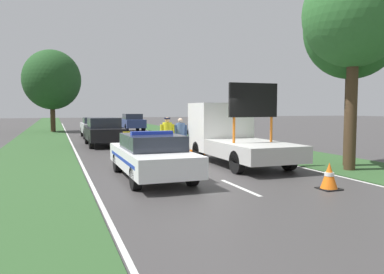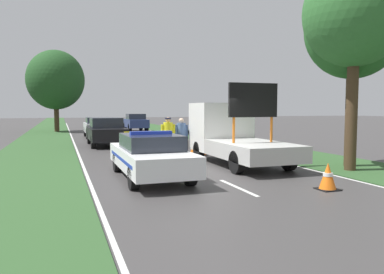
# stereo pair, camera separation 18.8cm
# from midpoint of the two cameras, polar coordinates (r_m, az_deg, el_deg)

# --- Properties ---
(ground_plane) EXTENTS (160.00, 160.00, 0.00)m
(ground_plane) POSITION_cam_midpoint_polar(r_m,az_deg,el_deg) (12.55, 2.42, -5.50)
(ground_plane) COLOR #3D3A3A
(lane_markings) EXTENTS (7.62, 63.08, 0.01)m
(lane_markings) POSITION_cam_midpoint_polar(r_m,az_deg,el_deg) (26.78, -9.42, -0.29)
(lane_markings) COLOR silver
(lane_markings) RESTS_ON ground
(grass_verge_left) EXTENTS (3.58, 120.00, 0.03)m
(grass_verge_left) POSITION_cam_midpoint_polar(r_m,az_deg,el_deg) (31.57, -21.22, 0.19)
(grass_verge_left) COLOR #2D5128
(grass_verge_left) RESTS_ON ground
(grass_verge_right) EXTENTS (3.58, 120.00, 0.03)m
(grass_verge_right) POSITION_cam_midpoint_polar(r_m,az_deg,el_deg) (33.17, -1.33, 0.67)
(grass_verge_right) COLOR #2D5128
(grass_verge_right) RESTS_ON ground
(police_car) EXTENTS (1.83, 4.94, 1.46)m
(police_car) POSITION_cam_midpoint_polar(r_m,az_deg,el_deg) (11.59, -5.93, -2.78)
(police_car) COLOR white
(police_car) RESTS_ON ground
(work_truck) EXTENTS (2.24, 5.65, 3.05)m
(work_truck) POSITION_cam_midpoint_polar(r_m,az_deg,el_deg) (15.02, 6.42, 0.41)
(work_truck) COLOR white
(work_truck) RESTS_ON ground
(road_barrier) EXTENTS (3.31, 0.08, 1.12)m
(road_barrier) POSITION_cam_midpoint_polar(r_m,az_deg,el_deg) (17.23, -4.56, 0.33)
(road_barrier) COLOR black
(road_barrier) RESTS_ON ground
(police_officer) EXTENTS (0.64, 0.41, 1.78)m
(police_officer) POSITION_cam_midpoint_polar(r_m,az_deg,el_deg) (16.24, -3.33, 0.50)
(police_officer) COLOR #191E38
(police_officer) RESTS_ON ground
(pedestrian_civilian) EXTENTS (0.62, 0.40, 1.73)m
(pedestrian_civilian) POSITION_cam_midpoint_polar(r_m,az_deg,el_deg) (16.49, -1.32, 0.42)
(pedestrian_civilian) COLOR brown
(pedestrian_civilian) RESTS_ON ground
(traffic_cone_near_police) EXTENTS (0.42, 0.42, 0.59)m
(traffic_cone_near_police) POSITION_cam_midpoint_polar(r_m,az_deg,el_deg) (14.95, -6.53, -2.81)
(traffic_cone_near_police) COLOR black
(traffic_cone_near_police) RESTS_ON ground
(traffic_cone_centre_front) EXTENTS (0.49, 0.49, 0.67)m
(traffic_cone_centre_front) POSITION_cam_midpoint_polar(r_m,az_deg,el_deg) (15.15, -2.77, -2.53)
(traffic_cone_centre_front) COLOR black
(traffic_cone_centre_front) RESTS_ON ground
(traffic_cone_near_truck) EXTENTS (0.48, 0.48, 0.67)m
(traffic_cone_near_truck) POSITION_cam_midpoint_polar(r_m,az_deg,el_deg) (17.21, 1.81, -1.71)
(traffic_cone_near_truck) COLOR black
(traffic_cone_near_truck) RESTS_ON ground
(traffic_cone_behind_barrier) EXTENTS (0.53, 0.53, 0.72)m
(traffic_cone_behind_barrier) POSITION_cam_midpoint_polar(r_m,az_deg,el_deg) (10.60, 20.47, -5.65)
(traffic_cone_behind_barrier) COLOR black
(traffic_cone_behind_barrier) RESTS_ON ground
(traffic_cone_lane_edge) EXTENTS (0.50, 0.50, 0.69)m
(traffic_cone_lane_edge) POSITION_cam_midpoint_polar(r_m,az_deg,el_deg) (18.21, 0.72, -1.34)
(traffic_cone_lane_edge) COLOR black
(traffic_cone_lane_edge) RESTS_ON ground
(queued_car_sedan_black) EXTENTS (1.91, 4.66, 1.63)m
(queued_car_sedan_black) POSITION_cam_midpoint_polar(r_m,az_deg,el_deg) (22.20, -12.75, 0.87)
(queued_car_sedan_black) COLOR black
(queued_car_sedan_black) RESTS_ON ground
(queued_car_sedan_silver) EXTENTS (1.88, 4.27, 1.50)m
(queued_car_sedan_silver) POSITION_cam_midpoint_polar(r_m,az_deg,el_deg) (28.70, -13.96, 1.54)
(queued_car_sedan_silver) COLOR #B2B2B7
(queued_car_sedan_silver) RESTS_ON ground
(queued_car_hatch_blue) EXTENTS (1.77, 4.16, 1.66)m
(queued_car_hatch_blue) POSITION_cam_midpoint_polar(r_m,az_deg,el_deg) (35.44, -8.45, 2.24)
(queued_car_hatch_blue) COLOR navy
(queued_car_hatch_blue) RESTS_ON ground
(roadside_tree_near_left) EXTENTS (3.43, 3.43, 7.15)m
(roadside_tree_near_left) POSITION_cam_midpoint_polar(r_m,az_deg,el_deg) (14.29, 23.93, 16.73)
(roadside_tree_near_left) COLOR #42301E
(roadside_tree_near_left) RESTS_ON ground
(roadside_tree_near_right) EXTENTS (5.16, 5.16, 7.48)m
(roadside_tree_near_right) POSITION_cam_midpoint_polar(r_m,az_deg,el_deg) (36.82, -19.93, 8.17)
(roadside_tree_near_right) COLOR #42301E
(roadside_tree_near_right) RESTS_ON ground
(roadside_tree_mid_left) EXTENTS (3.46, 3.46, 6.86)m
(roadside_tree_mid_left) POSITION_cam_midpoint_polar(r_m,az_deg,el_deg) (15.25, 23.70, 14.79)
(roadside_tree_mid_left) COLOR #42301E
(roadside_tree_mid_left) RESTS_ON ground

